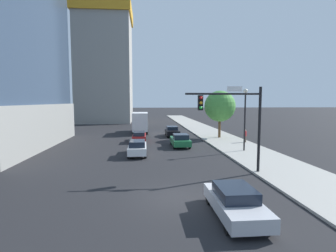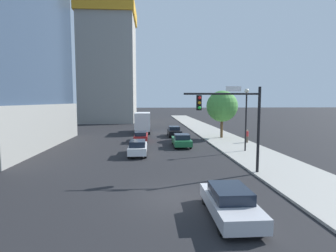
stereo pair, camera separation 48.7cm
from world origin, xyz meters
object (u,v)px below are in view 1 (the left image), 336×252
(car_white, at_px, (137,148))
(box_truck, at_px, (140,122))
(car_black, at_px, (172,131))
(car_green, at_px, (180,140))
(car_silver, at_px, (235,202))
(traffic_light_pole, at_px, (234,113))
(street_lamp, at_px, (245,111))
(street_tree, at_px, (220,106))
(car_red, at_px, (139,136))
(construction_building, at_px, (105,60))
(pedestrian_red_shirt, at_px, (245,136))

(car_white, bearing_deg, box_truck, 90.00)
(car_black, bearing_deg, car_green, -90.00)
(car_silver, distance_m, car_white, 14.96)
(traffic_light_pole, xyz_separation_m, street_lamp, (3.94, 8.08, -0.12))
(car_white, bearing_deg, traffic_light_pole, -45.73)
(street_tree, height_order, car_red, street_tree)
(car_green, distance_m, car_black, 9.19)
(street_lamp, height_order, car_white, street_lamp)
(traffic_light_pole, relative_size, car_silver, 1.35)
(street_lamp, height_order, box_truck, street_lamp)
(construction_building, relative_size, car_black, 8.11)
(car_black, relative_size, car_silver, 1.02)
(street_lamp, relative_size, car_silver, 1.40)
(street_lamp, relative_size, car_red, 1.46)
(car_silver, distance_m, pedestrian_red_shirt, 21.98)
(car_green, bearing_deg, car_black, 90.00)
(car_black, height_order, box_truck, box_truck)
(box_truck, height_order, pedestrian_red_shirt, box_truck)
(car_green, bearing_deg, car_red, 139.25)
(construction_building, xyz_separation_m, street_tree, (20.21, -31.64, -11.02))
(construction_building, bearing_deg, car_black, -64.37)
(car_green, xyz_separation_m, pedestrian_red_shirt, (8.39, 1.58, 0.21))
(car_black, bearing_deg, construction_building, 115.63)
(traffic_light_pole, height_order, car_black, traffic_light_pole)
(box_truck, distance_m, pedestrian_red_shirt, 17.85)
(pedestrian_red_shirt, bearing_deg, street_tree, 112.67)
(car_black, bearing_deg, street_lamp, -64.41)
(street_lamp, bearing_deg, car_red, 144.32)
(construction_building, distance_m, traffic_light_pole, 53.42)
(traffic_light_pole, bearing_deg, car_white, 134.27)
(box_truck, bearing_deg, construction_building, 110.18)
(car_white, bearing_deg, car_green, 43.52)
(car_silver, height_order, box_truck, box_truck)
(street_tree, distance_m, car_silver, 26.08)
(car_red, relative_size, box_truck, 0.57)
(construction_building, xyz_separation_m, box_truck, (8.94, -24.33, -13.71))
(car_black, bearing_deg, street_tree, -24.60)
(street_lamp, xyz_separation_m, car_white, (-11.02, -0.82, -3.51))
(street_tree, bearing_deg, car_red, -169.52)
(street_lamp, bearing_deg, pedestrian_red_shirt, 67.73)
(traffic_light_pole, relative_size, pedestrian_red_shirt, 3.87)
(car_red, bearing_deg, car_black, 46.22)
(street_tree, relative_size, car_white, 1.48)
(car_green, xyz_separation_m, car_silver, (0.00, -18.74, -0.06))
(traffic_light_pole, bearing_deg, car_green, 100.81)
(pedestrian_red_shirt, bearing_deg, car_silver, -112.43)
(traffic_light_pole, bearing_deg, car_red, 113.88)
(car_white, relative_size, pedestrian_red_shirt, 2.80)
(street_lamp, xyz_separation_m, box_truck, (-11.02, 17.31, -2.42))
(box_truck, relative_size, pedestrian_red_shirt, 4.81)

